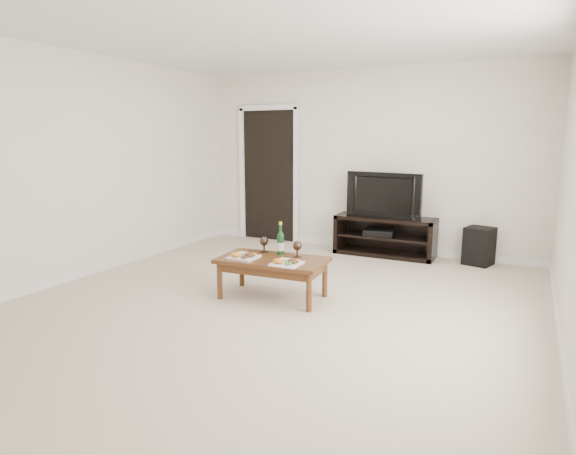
{
  "coord_description": "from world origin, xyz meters",
  "views": [
    {
      "loc": [
        2.17,
        -4.0,
        1.64
      ],
      "look_at": [
        -0.07,
        0.45,
        0.7
      ],
      "focal_mm": 30.0,
      "sensor_mm": 36.0,
      "label": 1
    }
  ],
  "objects_px": {
    "coffee_table": "(273,278)",
    "media_console": "(385,236)",
    "subwoofer": "(479,246)",
    "television": "(386,195)"
  },
  "relations": [
    {
      "from": "subwoofer",
      "to": "television",
      "type": "bearing_deg",
      "value": -161.06
    },
    {
      "from": "media_console",
      "to": "subwoofer",
      "type": "height_order",
      "value": "media_console"
    },
    {
      "from": "coffee_table",
      "to": "media_console",
      "type": "bearing_deg",
      "value": 76.87
    },
    {
      "from": "media_console",
      "to": "coffee_table",
      "type": "relative_size",
      "value": 1.26
    },
    {
      "from": "subwoofer",
      "to": "coffee_table",
      "type": "xyz_separation_m",
      "value": [
        -1.77,
        -2.38,
        -0.04
      ]
    },
    {
      "from": "media_console",
      "to": "television",
      "type": "relative_size",
      "value": 1.28
    },
    {
      "from": "media_console",
      "to": "subwoofer",
      "type": "bearing_deg",
      "value": 3.2
    },
    {
      "from": "media_console",
      "to": "coffee_table",
      "type": "height_order",
      "value": "media_console"
    },
    {
      "from": "coffee_table",
      "to": "subwoofer",
      "type": "bearing_deg",
      "value": 53.32
    },
    {
      "from": "subwoofer",
      "to": "media_console",
      "type": "bearing_deg",
      "value": -161.06
    }
  ]
}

